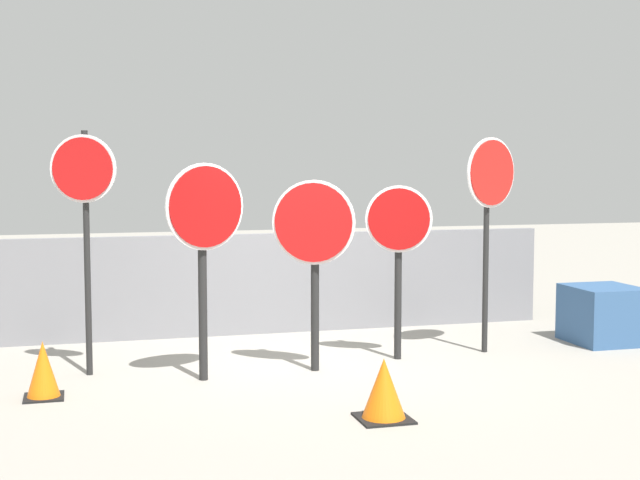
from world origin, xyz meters
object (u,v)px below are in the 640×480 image
object	(u,v)px
stop_sign_2	(314,240)
traffic_cone_1	(384,389)
stop_sign_3	(399,238)
stop_sign_4	(490,194)
storage_crate	(603,314)
stop_sign_1	(204,231)
stop_sign_0	(84,197)
traffic_cone_0	(43,370)

from	to	relation	value
stop_sign_2	traffic_cone_1	distance (m)	2.22
stop_sign_3	stop_sign_4	world-z (taller)	stop_sign_4
stop_sign_2	traffic_cone_1	bearing A→B (deg)	-59.51
storage_crate	stop_sign_2	bearing A→B (deg)	-171.96
stop_sign_1	stop_sign_3	xyz separation A→B (m)	(2.24, 0.41, -0.16)
stop_sign_0	traffic_cone_0	xyz separation A→B (m)	(-0.42, -0.82, -1.60)
stop_sign_0	stop_sign_3	world-z (taller)	stop_sign_0
stop_sign_4	storage_crate	bearing A→B (deg)	-18.56
traffic_cone_0	traffic_cone_1	size ratio (longest dim) A/B	1.01
traffic_cone_0	traffic_cone_1	xyz separation A→B (m)	(2.88, -1.53, -0.00)
traffic_cone_1	stop_sign_0	bearing A→B (deg)	136.34
traffic_cone_1	storage_crate	distance (m)	4.48
traffic_cone_0	stop_sign_0	bearing A→B (deg)	62.77
stop_sign_0	stop_sign_2	bearing A→B (deg)	10.60
traffic_cone_1	stop_sign_1	bearing A→B (deg)	125.80
stop_sign_1	stop_sign_4	xyz separation A→B (m)	(3.40, 0.49, 0.33)
stop_sign_1	traffic_cone_0	world-z (taller)	stop_sign_1
stop_sign_0	stop_sign_2	distance (m)	2.42
traffic_cone_1	storage_crate	world-z (taller)	storage_crate
stop_sign_0	stop_sign_4	xyz separation A→B (m)	(4.56, -0.06, 0.00)
stop_sign_0	storage_crate	xyz separation A→B (m)	(6.20, 0.10, -1.52)
storage_crate	traffic_cone_0	bearing A→B (deg)	-172.11
stop_sign_3	traffic_cone_1	bearing A→B (deg)	-95.45
stop_sign_1	stop_sign_2	world-z (taller)	stop_sign_1
stop_sign_4	traffic_cone_0	bearing A→B (deg)	164.46
stop_sign_1	traffic_cone_0	bearing A→B (deg)	168.70
traffic_cone_0	traffic_cone_1	bearing A→B (deg)	-27.96
stop_sign_0	stop_sign_4	distance (m)	4.56
traffic_cone_0	storage_crate	bearing A→B (deg)	7.89
stop_sign_0	storage_crate	size ratio (longest dim) A/B	2.93
stop_sign_0	traffic_cone_1	xyz separation A→B (m)	(2.46, -2.34, -1.60)
stop_sign_0	stop_sign_2	xyz separation A→B (m)	(2.34, -0.44, -0.46)
stop_sign_4	storage_crate	world-z (taller)	stop_sign_4
storage_crate	stop_sign_0	bearing A→B (deg)	-179.07
stop_sign_3	stop_sign_4	bearing A→B (deg)	21.93
stop_sign_4	traffic_cone_0	xyz separation A→B (m)	(-4.98, -0.76, -1.60)
stop_sign_3	stop_sign_4	distance (m)	1.26
stop_sign_0	stop_sign_1	distance (m)	1.33
stop_sign_0	stop_sign_1	xyz separation A→B (m)	(1.16, -0.55, -0.33)
stop_sign_0	stop_sign_3	xyz separation A→B (m)	(3.40, -0.14, -0.49)
stop_sign_2	traffic_cone_0	world-z (taller)	stop_sign_2
traffic_cone_1	traffic_cone_0	bearing A→B (deg)	152.04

